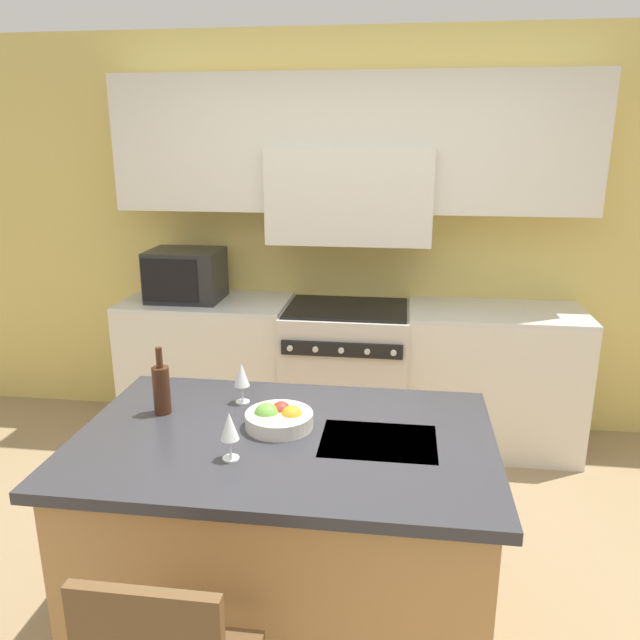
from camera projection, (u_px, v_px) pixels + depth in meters
The scene contains 10 objects.
ground_plane at pixel (310, 604), 2.79m from camera, with size 10.00×10.00×0.00m, color #997F5B.
back_cabinetry at pixel (352, 205), 4.19m from camera, with size 10.00×0.46×2.70m.
back_counter at pixel (346, 372), 4.26m from camera, with size 3.06×0.62×0.95m.
range_stove at pixel (346, 374), 4.24m from camera, with size 0.82×0.70×0.94m.
microwave at pixel (186, 275), 4.22m from camera, with size 0.48×0.39×0.34m.
kitchen_island at pixel (286, 534), 2.55m from camera, with size 1.62×1.05×0.90m.
wine_bottle at pixel (161, 389), 2.59m from camera, with size 0.07×0.07×0.29m.
wine_glass_near at pixel (229, 428), 2.21m from camera, with size 0.07×0.07×0.18m.
wine_glass_far at pixel (242, 376), 2.69m from camera, with size 0.07×0.07×0.18m.
fruit_bowl at pixel (279, 418), 2.48m from camera, with size 0.27×0.27×0.10m.
Camera 1 is at (0.36, -2.30, 2.01)m, focal length 35.00 mm.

